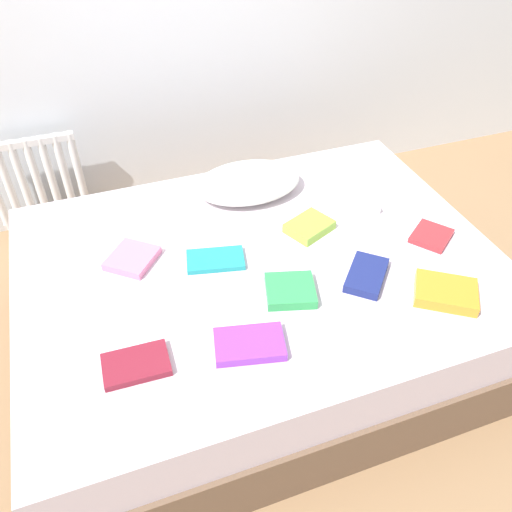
{
  "coord_description": "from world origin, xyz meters",
  "views": [
    {
      "loc": [
        -0.57,
        -1.53,
        1.93
      ],
      "look_at": [
        0.0,
        0.05,
        0.48
      ],
      "focal_mm": 36.83,
      "sensor_mm": 36.0,
      "label": 1
    }
  ],
  "objects_px": {
    "textbook_purple": "(249,344)",
    "radiator": "(38,182)",
    "bed": "(260,302)",
    "pillow": "(248,182)",
    "textbook_pink": "(132,258)",
    "textbook_orange": "(446,292)",
    "textbook_maroon": "(136,365)",
    "textbook_navy": "(366,275)",
    "textbook_teal": "(215,260)",
    "textbook_lime": "(309,227)",
    "textbook_red": "(431,236)",
    "textbook_white": "(356,204)",
    "textbook_green": "(290,290)"
  },
  "relations": [
    {
      "from": "textbook_orange",
      "to": "textbook_green",
      "type": "bearing_deg",
      "value": -166.59
    },
    {
      "from": "bed",
      "to": "pillow",
      "type": "xyz_separation_m",
      "value": [
        0.12,
        0.49,
        0.31
      ]
    },
    {
      "from": "textbook_navy",
      "to": "bed",
      "type": "bearing_deg",
      "value": 96.86
    },
    {
      "from": "radiator",
      "to": "textbook_orange",
      "type": "bearing_deg",
      "value": -48.33
    },
    {
      "from": "textbook_maroon",
      "to": "textbook_teal",
      "type": "distance_m",
      "value": 0.58
    },
    {
      "from": "bed",
      "to": "textbook_pink",
      "type": "distance_m",
      "value": 0.59
    },
    {
      "from": "pillow",
      "to": "textbook_orange",
      "type": "bearing_deg",
      "value": -63.1
    },
    {
      "from": "pillow",
      "to": "textbook_lime",
      "type": "relative_size",
      "value": 2.69
    },
    {
      "from": "textbook_maroon",
      "to": "textbook_pink",
      "type": "height_order",
      "value": "textbook_pink"
    },
    {
      "from": "radiator",
      "to": "pillow",
      "type": "height_order",
      "value": "pillow"
    },
    {
      "from": "textbook_navy",
      "to": "textbook_pink",
      "type": "height_order",
      "value": "textbook_navy"
    },
    {
      "from": "textbook_purple",
      "to": "radiator",
      "type": "bearing_deg",
      "value": 125.38
    },
    {
      "from": "pillow",
      "to": "textbook_pink",
      "type": "bearing_deg",
      "value": -152.76
    },
    {
      "from": "textbook_white",
      "to": "textbook_orange",
      "type": "xyz_separation_m",
      "value": [
        0.04,
        -0.64,
        0.0
      ]
    },
    {
      "from": "textbook_lime",
      "to": "textbook_red",
      "type": "height_order",
      "value": "textbook_lime"
    },
    {
      "from": "textbook_maroon",
      "to": "textbook_orange",
      "type": "relative_size",
      "value": 0.96
    },
    {
      "from": "textbook_purple",
      "to": "textbook_red",
      "type": "bearing_deg",
      "value": 30.57
    },
    {
      "from": "textbook_lime",
      "to": "textbook_orange",
      "type": "height_order",
      "value": "textbook_orange"
    },
    {
      "from": "textbook_white",
      "to": "textbook_green",
      "type": "bearing_deg",
      "value": -132.98
    },
    {
      "from": "textbook_pink",
      "to": "textbook_orange",
      "type": "height_order",
      "value": "textbook_orange"
    },
    {
      "from": "pillow",
      "to": "textbook_maroon",
      "type": "bearing_deg",
      "value": -129.06
    },
    {
      "from": "radiator",
      "to": "textbook_red",
      "type": "bearing_deg",
      "value": -39.14
    },
    {
      "from": "bed",
      "to": "textbook_pink",
      "type": "height_order",
      "value": "textbook_pink"
    },
    {
      "from": "radiator",
      "to": "textbook_maroon",
      "type": "relative_size",
      "value": 2.38
    },
    {
      "from": "textbook_green",
      "to": "radiator",
      "type": "bearing_deg",
      "value": 138.54
    },
    {
      "from": "textbook_purple",
      "to": "textbook_teal",
      "type": "bearing_deg",
      "value": 100.63
    },
    {
      "from": "textbook_lime",
      "to": "textbook_orange",
      "type": "relative_size",
      "value": 0.83
    },
    {
      "from": "textbook_teal",
      "to": "textbook_white",
      "type": "height_order",
      "value": "textbook_white"
    },
    {
      "from": "textbook_white",
      "to": "bed",
      "type": "bearing_deg",
      "value": -152.98
    },
    {
      "from": "textbook_purple",
      "to": "textbook_green",
      "type": "bearing_deg",
      "value": 52.39
    },
    {
      "from": "radiator",
      "to": "textbook_pink",
      "type": "distance_m",
      "value": 1.11
    },
    {
      "from": "textbook_navy",
      "to": "textbook_lime",
      "type": "xyz_separation_m",
      "value": [
        -0.09,
        0.36,
        0.0
      ]
    },
    {
      "from": "textbook_lime",
      "to": "textbook_red",
      "type": "xyz_separation_m",
      "value": [
        0.48,
        -0.23,
        -0.01
      ]
    },
    {
      "from": "textbook_pink",
      "to": "radiator",
      "type": "bearing_deg",
      "value": 59.81
    },
    {
      "from": "textbook_lime",
      "to": "textbook_maroon",
      "type": "bearing_deg",
      "value": -174.42
    },
    {
      "from": "bed",
      "to": "textbook_white",
      "type": "relative_size",
      "value": 10.96
    },
    {
      "from": "bed",
      "to": "textbook_maroon",
      "type": "xyz_separation_m",
      "value": [
        -0.58,
        -0.37,
        0.27
      ]
    },
    {
      "from": "textbook_green",
      "to": "pillow",
      "type": "bearing_deg",
      "value": 99.67
    },
    {
      "from": "textbook_red",
      "to": "textbook_orange",
      "type": "xyz_separation_m",
      "value": [
        -0.16,
        -0.32,
        0.01
      ]
    },
    {
      "from": "textbook_navy",
      "to": "textbook_teal",
      "type": "distance_m",
      "value": 0.61
    },
    {
      "from": "textbook_teal",
      "to": "textbook_green",
      "type": "distance_m",
      "value": 0.35
    },
    {
      "from": "bed",
      "to": "textbook_white",
      "type": "xyz_separation_m",
      "value": [
        0.55,
        0.2,
        0.27
      ]
    },
    {
      "from": "textbook_green",
      "to": "textbook_white",
      "type": "bearing_deg",
      "value": 56.0
    },
    {
      "from": "radiator",
      "to": "pillow",
      "type": "xyz_separation_m",
      "value": [
        0.99,
        -0.71,
        0.21
      ]
    },
    {
      "from": "textbook_green",
      "to": "textbook_purple",
      "type": "height_order",
      "value": "textbook_green"
    },
    {
      "from": "textbook_lime",
      "to": "textbook_pink",
      "type": "bearing_deg",
      "value": 151.61
    },
    {
      "from": "radiator",
      "to": "textbook_white",
      "type": "xyz_separation_m",
      "value": [
        1.42,
        -1.0,
        0.18
      ]
    },
    {
      "from": "textbook_maroon",
      "to": "textbook_red",
      "type": "xyz_separation_m",
      "value": [
        1.33,
        0.25,
        -0.0
      ]
    },
    {
      "from": "textbook_red",
      "to": "textbook_lime",
      "type": "bearing_deg",
      "value": 117.75
    },
    {
      "from": "pillow",
      "to": "textbook_red",
      "type": "height_order",
      "value": "pillow"
    }
  ]
}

